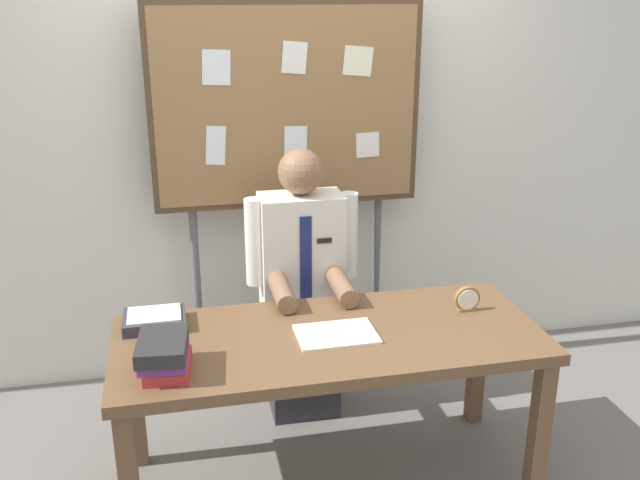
% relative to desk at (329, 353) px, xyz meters
% --- Properties ---
extents(ground_plane, '(12.00, 12.00, 0.00)m').
position_rel_desk_xyz_m(ground_plane, '(0.00, 0.00, -0.65)').
color(ground_plane, slate).
extents(back_wall, '(6.40, 0.08, 2.70)m').
position_rel_desk_xyz_m(back_wall, '(0.00, 1.17, 0.70)').
color(back_wall, silver).
rests_on(back_wall, ground_plane).
extents(desk, '(1.77, 0.74, 0.73)m').
position_rel_desk_xyz_m(desk, '(0.00, 0.00, 0.00)').
color(desk, brown).
rests_on(desk, ground_plane).
extents(person, '(0.55, 0.56, 1.38)m').
position_rel_desk_xyz_m(person, '(0.00, 0.60, -0.00)').
color(person, '#2D2D33').
rests_on(person, ground_plane).
extents(bulletin_board, '(1.38, 0.09, 2.04)m').
position_rel_desk_xyz_m(bulletin_board, '(0.00, 0.97, 0.84)').
color(bulletin_board, '#4C3823').
rests_on(bulletin_board, ground_plane).
extents(book_stack, '(0.21, 0.28, 0.14)m').
position_rel_desk_xyz_m(book_stack, '(-0.67, -0.17, 0.16)').
color(book_stack, '#B22D2D').
rests_on(book_stack, desk).
extents(open_notebook, '(0.33, 0.23, 0.01)m').
position_rel_desk_xyz_m(open_notebook, '(0.02, -0.02, 0.09)').
color(open_notebook, '#F4EFCC').
rests_on(open_notebook, desk).
extents(desk_clock, '(0.11, 0.04, 0.11)m').
position_rel_desk_xyz_m(desk_clock, '(0.65, 0.09, 0.14)').
color(desk_clock, olive).
rests_on(desk_clock, desk).
extents(paper_tray, '(0.26, 0.20, 0.06)m').
position_rel_desk_xyz_m(paper_tray, '(-0.71, 0.23, 0.11)').
color(paper_tray, '#333338').
rests_on(paper_tray, desk).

